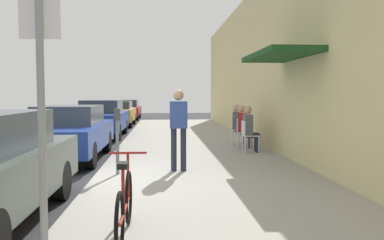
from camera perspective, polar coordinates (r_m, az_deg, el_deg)
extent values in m
plane|color=#2D2D30|center=(7.79, -14.35, -9.19)|extent=(60.00, 60.00, 0.00)
cube|color=#9E9B93|center=(9.67, 1.11, -6.22)|extent=(4.50, 32.00, 0.12)
cube|color=beige|center=(10.09, 15.00, 9.02)|extent=(0.30, 32.00, 5.37)
cube|color=#19471E|center=(9.19, 12.31, 9.08)|extent=(1.10, 2.80, 0.12)
cylinder|color=black|center=(6.87, -18.35, -8.26)|extent=(0.22, 0.64, 0.64)
cube|color=navy|center=(10.92, -17.26, -2.23)|extent=(1.80, 4.40, 0.62)
cube|color=#333D47|center=(11.03, -17.15, 0.71)|extent=(1.48, 2.11, 0.49)
cylinder|color=black|center=(12.15, -12.15, -3.04)|extent=(0.22, 0.64, 0.64)
cylinder|color=black|center=(12.46, -19.39, -2.99)|extent=(0.22, 0.64, 0.64)
cylinder|color=black|center=(9.48, -14.39, -4.94)|extent=(0.22, 0.64, 0.64)
cylinder|color=black|center=(9.88, -23.51, -4.78)|extent=(0.22, 0.64, 0.64)
cube|color=navy|center=(16.52, -12.85, -0.13)|extent=(1.80, 4.40, 0.67)
cube|color=#333D47|center=(16.64, -12.80, 1.93)|extent=(1.48, 2.11, 0.51)
cylinder|color=black|center=(17.80, -9.66, -0.91)|extent=(0.22, 0.64, 0.64)
cylinder|color=black|center=(18.02, -14.68, -0.92)|extent=(0.22, 0.64, 0.64)
cylinder|color=black|center=(15.10, -10.62, -1.72)|extent=(0.22, 0.64, 0.64)
cylinder|color=black|center=(15.35, -16.51, -1.72)|extent=(0.22, 0.64, 0.64)
cube|color=#A58433|center=(22.12, -10.69, 0.78)|extent=(1.80, 4.40, 0.63)
cube|color=#333D47|center=(22.25, -10.66, 2.16)|extent=(1.48, 2.11, 0.42)
cylinder|color=black|center=(23.42, -8.39, 0.19)|extent=(0.22, 0.64, 0.64)
cylinder|color=black|center=(23.59, -12.23, 0.17)|extent=(0.22, 0.64, 0.64)
cylinder|color=black|center=(20.71, -8.92, -0.27)|extent=(0.22, 0.64, 0.64)
cylinder|color=black|center=(20.89, -13.25, -0.28)|extent=(0.22, 0.64, 0.64)
cube|color=maroon|center=(28.10, -9.34, 1.33)|extent=(1.80, 4.40, 0.57)
cube|color=#333D47|center=(28.23, -9.33, 2.40)|extent=(1.48, 2.11, 0.47)
cylinder|color=black|center=(29.41, -7.57, 0.89)|extent=(0.22, 0.64, 0.64)
cylinder|color=black|center=(29.54, -10.64, 0.87)|extent=(0.22, 0.64, 0.64)
cylinder|color=black|center=(26.69, -7.90, 0.61)|extent=(0.22, 0.64, 0.64)
cylinder|color=black|center=(26.84, -11.27, 0.59)|extent=(0.22, 0.64, 0.64)
cylinder|color=slate|center=(8.11, -10.65, -3.82)|extent=(0.07, 0.07, 1.10)
cube|color=#383D42|center=(8.05, -10.71, 0.84)|extent=(0.12, 0.10, 0.22)
cylinder|color=gray|center=(3.33, -20.75, -1.67)|extent=(0.06, 0.06, 2.60)
cube|color=white|center=(3.40, -21.02, 14.50)|extent=(0.32, 0.02, 0.44)
torus|color=black|center=(5.05, -9.09, -10.90)|extent=(0.04, 0.66, 0.66)
torus|color=black|center=(4.05, -10.35, -14.62)|extent=(0.04, 0.66, 0.66)
cylinder|color=maroon|center=(4.55, -9.64, -12.56)|extent=(0.04, 1.05, 0.04)
cylinder|color=maroon|center=(4.34, -9.86, -9.94)|extent=(0.04, 0.04, 0.50)
cube|color=black|center=(4.28, -9.90, -6.43)|extent=(0.10, 0.20, 0.06)
cylinder|color=maroon|center=(4.94, -9.17, -7.90)|extent=(0.03, 0.03, 0.56)
cylinder|color=maroon|center=(4.89, -9.20, -4.69)|extent=(0.46, 0.03, 0.03)
cylinder|color=silver|center=(11.41, 9.15, -3.30)|extent=(0.04, 0.04, 0.45)
cylinder|color=silver|center=(11.04, 9.58, -3.54)|extent=(0.04, 0.04, 0.45)
cylinder|color=silver|center=(11.33, 7.27, -3.33)|extent=(0.04, 0.04, 0.45)
cylinder|color=silver|center=(10.96, 7.64, -3.57)|extent=(0.04, 0.04, 0.45)
cube|color=silver|center=(11.15, 8.42, -2.21)|extent=(0.45, 0.45, 0.03)
cube|color=silver|center=(11.10, 7.39, -1.17)|extent=(0.04, 0.44, 0.40)
cylinder|color=#232838|center=(11.32, 9.20, -3.31)|extent=(0.11, 0.11, 0.47)
cylinder|color=#232838|center=(11.26, 8.56, -2.13)|extent=(0.36, 0.15, 0.14)
cylinder|color=#232838|center=(11.12, 9.42, -3.43)|extent=(0.11, 0.11, 0.47)
cylinder|color=#232838|center=(11.07, 8.78, -2.24)|extent=(0.36, 0.15, 0.14)
cube|color=#595960|center=(11.11, 8.03, -0.65)|extent=(0.23, 0.36, 0.56)
sphere|color=tan|center=(11.09, 8.05, 1.46)|extent=(0.22, 0.22, 0.22)
cylinder|color=silver|center=(12.21, 8.37, -2.84)|extent=(0.04, 0.04, 0.45)
cylinder|color=silver|center=(11.83, 8.45, -3.05)|extent=(0.04, 0.04, 0.45)
cylinder|color=silver|center=(12.20, 6.58, -2.83)|extent=(0.04, 0.04, 0.45)
cylinder|color=silver|center=(11.82, 6.61, -3.04)|extent=(0.04, 0.04, 0.45)
cube|color=silver|center=(11.99, 7.51, -1.80)|extent=(0.51, 0.51, 0.03)
cube|color=silver|center=(11.97, 6.54, -0.82)|extent=(0.11, 0.44, 0.40)
cylinder|color=#232838|center=(12.12, 8.34, -2.84)|extent=(0.11, 0.11, 0.47)
cylinder|color=#232838|center=(12.09, 7.73, -1.73)|extent=(0.38, 0.20, 0.14)
cylinder|color=#232838|center=(11.92, 8.38, -2.95)|extent=(0.11, 0.11, 0.47)
cylinder|color=#232838|center=(11.89, 7.77, -1.82)|extent=(0.38, 0.20, 0.14)
cube|color=#B22626|center=(11.96, 7.14, -0.34)|extent=(0.28, 0.39, 0.56)
sphere|color=tan|center=(11.94, 7.16, 1.62)|extent=(0.22, 0.22, 0.22)
cylinder|color=silver|center=(13.11, 7.47, -2.39)|extent=(0.04, 0.04, 0.45)
cylinder|color=silver|center=(12.73, 7.53, -2.57)|extent=(0.04, 0.04, 0.45)
cylinder|color=silver|center=(13.10, 5.81, -2.38)|extent=(0.04, 0.04, 0.45)
cylinder|color=silver|center=(12.73, 5.82, -2.56)|extent=(0.04, 0.04, 0.45)
cube|color=silver|center=(12.89, 6.67, -1.41)|extent=(0.51, 0.51, 0.03)
cube|color=silver|center=(12.88, 5.76, -0.50)|extent=(0.10, 0.44, 0.40)
cylinder|color=#232838|center=(13.02, 7.44, -2.38)|extent=(0.11, 0.11, 0.47)
cylinder|color=#232838|center=(13.00, 6.88, -1.35)|extent=(0.38, 0.20, 0.14)
cylinder|color=#232838|center=(12.82, 7.47, -2.48)|extent=(0.11, 0.11, 0.47)
cylinder|color=#232838|center=(12.80, 6.90, -1.43)|extent=(0.38, 0.20, 0.14)
cube|color=#595960|center=(12.87, 6.32, -0.06)|extent=(0.28, 0.39, 0.56)
sphere|color=tan|center=(12.85, 6.33, 1.77)|extent=(0.22, 0.22, 0.22)
cylinder|color=#232838|center=(8.31, -2.63, -4.28)|extent=(0.12, 0.12, 0.90)
cylinder|color=#232838|center=(8.32, -1.25, -4.27)|extent=(0.12, 0.12, 0.90)
cube|color=#334C99|center=(8.24, -1.95, 0.75)|extent=(0.36, 0.22, 0.56)
sphere|color=tan|center=(8.23, -1.96, 3.60)|extent=(0.22, 0.22, 0.22)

